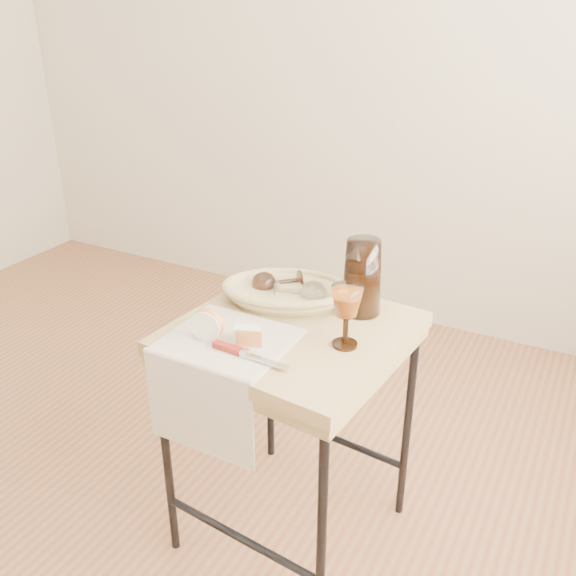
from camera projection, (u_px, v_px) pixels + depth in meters
The scene contains 12 objects.
floor at pixel (65, 517), 1.98m from camera, with size 3.60×3.60×0.00m, color brown.
wall_back at pixel (319, 28), 2.84m from camera, with size 3.60×0.00×2.70m, color beige.
side_table at pixel (291, 435), 1.79m from camera, with size 0.56×0.56×0.71m, color olive, non-canonical shape.
tea_towel at pixel (229, 340), 1.57m from camera, with size 0.31×0.28×0.01m, color silver.
bread_basket at pixel (286, 293), 1.76m from camera, with size 0.32×0.22×0.05m, color #947D51, non-canonical shape.
goblet_lying_a at pixel (280, 282), 1.77m from camera, with size 0.12×0.07×0.07m, color #482D23, non-canonical shape.
goblet_lying_b at pixel (298, 292), 1.72m from camera, with size 0.12×0.07×0.07m, color white, non-canonical shape.
pitcher at pixel (362, 277), 1.67m from camera, with size 0.15×0.23×0.25m, color black, non-canonical shape.
wine_goblet at pixel (346, 317), 1.52m from camera, with size 0.08×0.08×0.16m, color white, non-canonical shape.
apple_half at pixel (208, 323), 1.56m from camera, with size 0.09×0.05×0.08m, color red.
apple_wedge at pixel (247, 335), 1.54m from camera, with size 0.06×0.03×0.04m, color white.
table_knife at pixel (247, 354), 1.49m from camera, with size 0.21×0.02×0.02m, color silver, non-canonical shape.
Camera 1 is at (1.32, -0.97, 1.51)m, focal length 39.14 mm.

